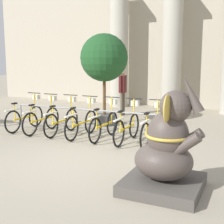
{
  "coord_description": "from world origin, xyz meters",
  "views": [
    {
      "loc": [
        3.32,
        -5.54,
        2.11
      ],
      "look_at": [
        0.51,
        0.52,
        1.0
      ],
      "focal_mm": 50.0,
      "sensor_mm": 36.0,
      "label": 1
    }
  ],
  "objects": [
    {
      "name": "ground_plane",
      "position": [
        0.0,
        0.0,
        0.0
      ],
      "size": [
        60.0,
        60.0,
        0.0
      ],
      "primitive_type": "plane",
      "color": "#9E937F"
    },
    {
      "name": "column_middle",
      "position": [
        0.0,
        7.6,
        2.62
      ],
      "size": [
        1.02,
        1.02,
        5.16
      ],
      "color": "#ADA899",
      "rests_on": "ground_plane"
    },
    {
      "name": "bicycle_5",
      "position": [
        0.34,
        1.83,
        0.41
      ],
      "size": [
        0.48,
        1.73,
        1.1
      ],
      "color": "black",
      "rests_on": "ground_plane"
    },
    {
      "name": "column_left",
      "position": [
        -2.42,
        7.6,
        2.62
      ],
      "size": [
        1.02,
        1.02,
        5.16
      ],
      "color": "#ADA899",
      "rests_on": "ground_plane"
    },
    {
      "name": "bike_rack",
      "position": [
        -1.01,
        1.95,
        0.62
      ],
      "size": [
        4.66,
        0.05,
        0.77
      ],
      "color": "gray",
      "rests_on": "ground_plane"
    },
    {
      "name": "bicycle_6",
      "position": [
        1.02,
        1.82,
        0.41
      ],
      "size": [
        0.48,
        1.73,
        1.1
      ],
      "color": "black",
      "rests_on": "ground_plane"
    },
    {
      "name": "bicycle_1",
      "position": [
        -2.37,
        1.81,
        0.41
      ],
      "size": [
        0.48,
        1.73,
        1.1
      ],
      "color": "black",
      "rests_on": "ground_plane"
    },
    {
      "name": "bicycle_0",
      "position": [
        -3.04,
        1.87,
        0.41
      ],
      "size": [
        0.48,
        1.73,
        1.1
      ],
      "color": "black",
      "rests_on": "ground_plane"
    },
    {
      "name": "bicycle_4",
      "position": [
        -0.34,
        1.87,
        0.41
      ],
      "size": [
        0.48,
        1.73,
        1.1
      ],
      "color": "black",
      "rests_on": "ground_plane"
    },
    {
      "name": "bicycle_2",
      "position": [
        -1.69,
        1.86,
        0.41
      ],
      "size": [
        0.48,
        1.73,
        1.1
      ],
      "color": "black",
      "rests_on": "ground_plane"
    },
    {
      "name": "potted_tree",
      "position": [
        -1.18,
        3.55,
        2.09
      ],
      "size": [
        1.54,
        1.54,
        2.96
      ],
      "color": "#4C4C4C",
      "rests_on": "ground_plane"
    },
    {
      "name": "person_pedestrian",
      "position": [
        -1.34,
        5.48,
        1.09
      ],
      "size": [
        0.24,
        0.47,
        1.8
      ],
      "color": "brown",
      "rests_on": "ground_plane"
    },
    {
      "name": "bicycle_3",
      "position": [
        -1.01,
        1.83,
        0.41
      ],
      "size": [
        0.48,
        1.73,
        1.1
      ],
      "color": "black",
      "rests_on": "ground_plane"
    },
    {
      "name": "elephant_statue",
      "position": [
        2.08,
        -0.77,
        0.65
      ],
      "size": [
        1.24,
        1.24,
        1.93
      ],
      "color": "#4C4742",
      "rests_on": "ground_plane"
    },
    {
      "name": "building_facade",
      "position": [
        0.0,
        8.6,
        3.0
      ],
      "size": [
        20.0,
        0.2,
        6.0
      ],
      "color": "#B2A893",
      "rests_on": "ground_plane"
    }
  ]
}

